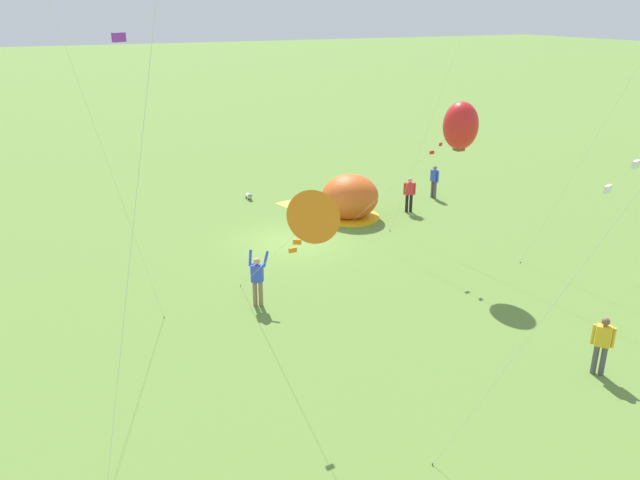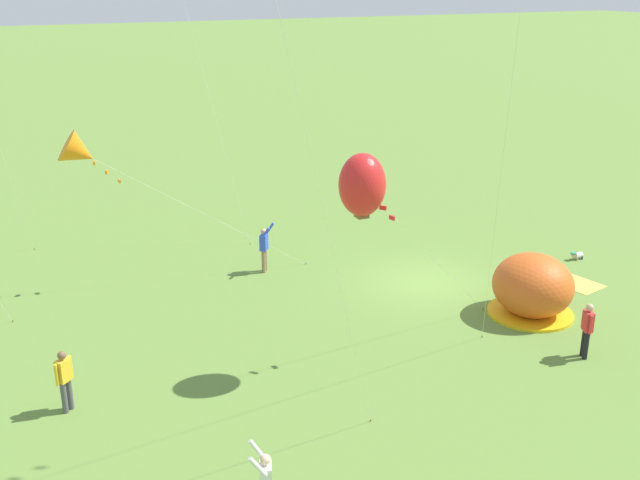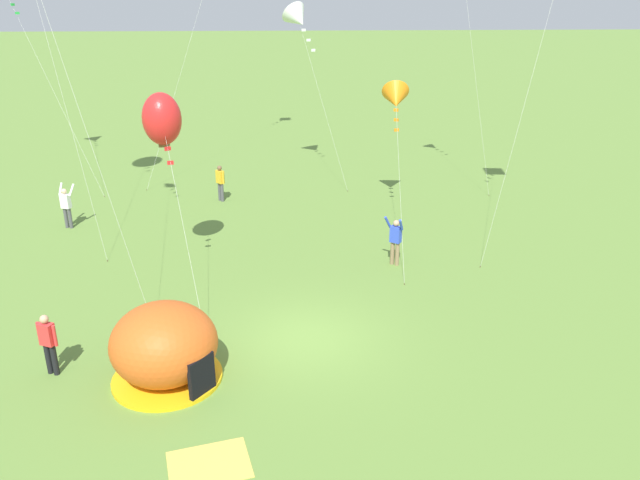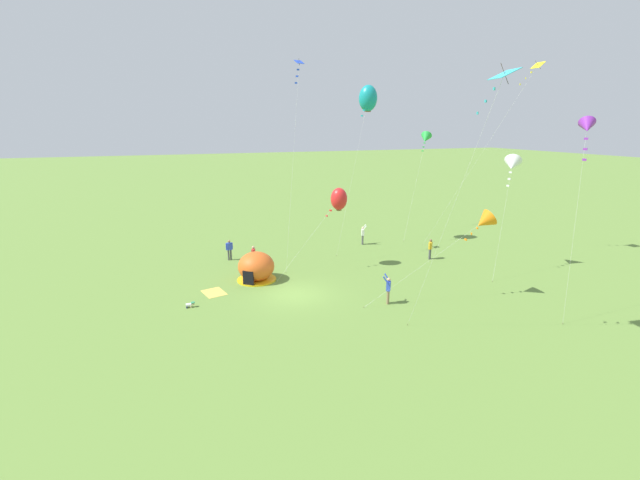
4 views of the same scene
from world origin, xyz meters
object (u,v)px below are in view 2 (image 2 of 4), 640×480
Objects in this scene: toddler_crawling at (577,255)px; kite_red at (362,185)px; person_strolling at (65,378)px; kite_orange at (80,152)px; person_watching_sky at (587,328)px; popup_tent at (533,286)px; person_flying_kite at (264,247)px.

kite_red reaches higher than toddler_crawling.
kite_red reaches higher than person_strolling.
kite_orange reaches higher than person_strolling.
person_watching_sky is (-6.33, 5.33, 0.79)m from toddler_crawling.
popup_tent is 5.96m from toddler_crawling.
person_watching_sky is 17.16m from kite_orange.
kite_red is at bearing 109.52° from toddler_crawling.
person_watching_sky is 0.20× the size of kite_orange.
toddler_crawling is at bearing -40.12° from person_watching_sky.
person_watching_sky is (-3.13, -14.28, 0.00)m from person_strolling.
toddler_crawling is 0.32× the size of person_strolling.
popup_tent reaches higher than person_watching_sky.
person_strolling is at bearing 77.65° from person_watching_sky.
kite_red reaches higher than kite_orange.
person_watching_sky is at bearing -131.22° from kite_orange.
person_strolling is 10.52m from person_flying_kite.
person_watching_sky is 8.04m from kite_red.
person_watching_sky is at bearing -147.63° from person_flying_kite.
person_flying_kite is (3.75, 11.72, 0.82)m from toddler_crawling.
person_strolling is (-3.20, 19.61, 0.79)m from toddler_crawling.
person_flying_kite reaches higher than toddler_crawling.
kite_orange is (7.86, -1.73, 4.05)m from person_strolling.
popup_tent is 9.83m from person_flying_kite.
person_strolling is (0.10, 14.72, -0.03)m from popup_tent.
toddler_crawling is at bearing -104.61° from kite_orange.
person_watching_sky is (-10.08, -6.39, -0.03)m from person_flying_kite.
popup_tent is 1.63× the size of person_strolling.
person_watching_sky is at bearing -109.16° from kite_red.
person_flying_kite is (6.95, -7.89, 0.03)m from person_strolling.
toddler_crawling is at bearing -55.91° from popup_tent.
kite_orange is at bearing 35.28° from kite_red.
toddler_crawling is (3.31, -4.89, -0.82)m from popup_tent.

